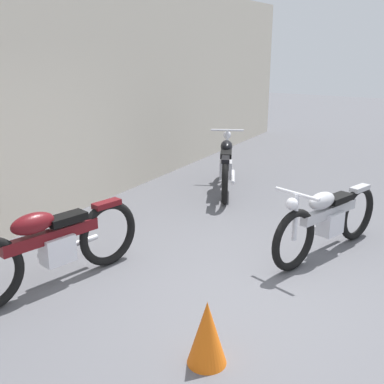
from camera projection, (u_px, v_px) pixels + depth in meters
name	position (u px, v px, depth m)	size (l,w,h in m)	color
ground_plane	(250.00, 299.00, 4.66)	(40.00, 40.00, 0.00)	#56565B
traffic_cone	(207.00, 333.00, 3.66)	(0.32, 0.32, 0.55)	orange
motorcycle_maroon	(51.00, 245.00, 4.78)	(2.13, 0.76, 0.97)	black
motorcycle_silver	(327.00, 219.00, 5.57)	(1.96, 0.86, 0.92)	black
motorcycle_black	(226.00, 165.00, 8.02)	(1.98, 1.06, 0.96)	black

